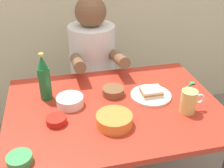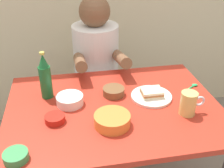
% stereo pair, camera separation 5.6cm
% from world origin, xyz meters
% --- Properties ---
extents(dining_table, '(1.10, 0.80, 0.74)m').
position_xyz_m(dining_table, '(0.00, 0.00, 0.65)').
color(dining_table, '#B72D1E').
rests_on(dining_table, ground).
extents(stool, '(0.34, 0.34, 0.45)m').
position_xyz_m(stool, '(-0.01, 0.63, 0.35)').
color(stool, '#4C4C51').
rests_on(stool, ground).
extents(person_seated, '(0.33, 0.56, 0.72)m').
position_xyz_m(person_seated, '(-0.01, 0.62, 0.77)').
color(person_seated, white).
rests_on(person_seated, stool).
extents(plate_orange, '(0.22, 0.22, 0.01)m').
position_xyz_m(plate_orange, '(0.22, 0.04, 0.75)').
color(plate_orange, silver).
rests_on(plate_orange, dining_table).
extents(sandwich, '(0.11, 0.09, 0.04)m').
position_xyz_m(sandwich, '(0.22, 0.04, 0.77)').
color(sandwich, beige).
rests_on(sandwich, plate_orange).
extents(beer_mug, '(0.13, 0.08, 0.12)m').
position_xyz_m(beer_mug, '(0.35, -0.13, 0.80)').
color(beer_mug, '#D1BC66').
rests_on(beer_mug, dining_table).
extents(beer_bottle, '(0.06, 0.06, 0.26)m').
position_xyz_m(beer_bottle, '(-0.34, 0.15, 0.86)').
color(beer_bottle, '#19602D').
rests_on(beer_bottle, dining_table).
extents(rice_bowl_white, '(0.14, 0.14, 0.05)m').
position_xyz_m(rice_bowl_white, '(-0.22, 0.05, 0.77)').
color(rice_bowl_white, silver).
rests_on(rice_bowl_white, dining_table).
extents(soup_bowl_orange, '(0.17, 0.17, 0.05)m').
position_xyz_m(soup_bowl_orange, '(-0.04, -0.16, 0.77)').
color(soup_bowl_orange, orange).
rests_on(soup_bowl_orange, dining_table).
extents(condiment_bowl_brown, '(0.12, 0.12, 0.04)m').
position_xyz_m(condiment_bowl_brown, '(0.02, 0.10, 0.76)').
color(condiment_bowl_brown, brown).
rests_on(condiment_bowl_brown, dining_table).
extents(dip_bowl_green, '(0.10, 0.10, 0.03)m').
position_xyz_m(dip_bowl_green, '(-0.45, -0.30, 0.76)').
color(dip_bowl_green, '#388C4C').
rests_on(dip_bowl_green, dining_table).
extents(sambal_bowl_red, '(0.10, 0.10, 0.03)m').
position_xyz_m(sambal_bowl_red, '(-0.30, -0.08, 0.76)').
color(sambal_bowl_red, '#B21E14').
rests_on(sambal_bowl_red, dining_table).
extents(spoon, '(0.11, 0.07, 0.01)m').
position_xyz_m(spoon, '(0.48, 0.10, 0.75)').
color(spoon, '#26A559').
rests_on(spoon, dining_table).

